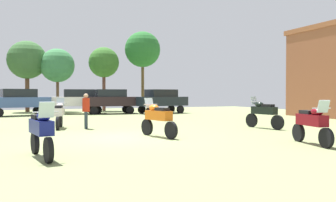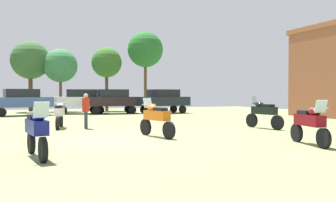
% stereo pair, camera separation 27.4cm
% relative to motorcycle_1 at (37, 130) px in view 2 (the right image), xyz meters
% --- Properties ---
extents(ground_plane, '(44.00, 52.00, 0.02)m').
position_rel_motorcycle_1_xyz_m(ground_plane, '(3.22, 3.15, -0.72)').
color(ground_plane, '#7A8555').
extents(motorcycle_1, '(0.68, 2.14, 1.45)m').
position_rel_motorcycle_1_xyz_m(motorcycle_1, '(0.00, 0.00, 0.00)').
color(motorcycle_1, black).
rests_on(motorcycle_1, ground).
extents(motorcycle_3, '(0.71, 2.22, 1.51)m').
position_rel_motorcycle_1_xyz_m(motorcycle_3, '(10.11, 4.02, 0.03)').
color(motorcycle_3, black).
rests_on(motorcycle_3, ground).
extents(motorcycle_4, '(0.78, 2.12, 1.48)m').
position_rel_motorcycle_1_xyz_m(motorcycle_4, '(4.32, 2.91, 0.01)').
color(motorcycle_4, black).
rests_on(motorcycle_4, ground).
extents(motorcycle_7, '(0.70, 2.05, 1.45)m').
position_rel_motorcycle_1_xyz_m(motorcycle_7, '(1.19, 7.79, -0.00)').
color(motorcycle_7, black).
rests_on(motorcycle_7, ground).
extents(motorcycle_8, '(0.73, 2.10, 1.45)m').
position_rel_motorcycle_1_xyz_m(motorcycle_8, '(8.13, -0.91, -0.00)').
color(motorcycle_8, black).
rests_on(motorcycle_8, ground).
extents(car_1, '(4.44, 2.17, 2.00)m').
position_rel_motorcycle_1_xyz_m(car_1, '(3.91, 19.83, 0.46)').
color(car_1, black).
rests_on(car_1, ground).
extents(car_3, '(4.56, 2.56, 2.00)m').
position_rel_motorcycle_1_xyz_m(car_3, '(-0.63, 18.87, 0.46)').
color(car_3, black).
rests_on(car_3, ground).
extents(car_4, '(4.36, 1.94, 2.00)m').
position_rel_motorcycle_1_xyz_m(car_4, '(6.31, 18.81, 0.46)').
color(car_4, black).
rests_on(car_4, ground).
extents(car_6, '(4.53, 2.46, 2.00)m').
position_rel_motorcycle_1_xyz_m(car_6, '(10.36, 17.74, 0.46)').
color(car_6, black).
rests_on(car_6, ground).
extents(person_2, '(0.42, 0.42, 1.65)m').
position_rel_motorcycle_1_xyz_m(person_2, '(2.34, 7.17, 0.25)').
color(person_2, '#29353E').
rests_on(person_2, ground).
extents(tree_1, '(3.55, 3.55, 7.85)m').
position_rel_motorcycle_1_xyz_m(tree_1, '(10.77, 23.76, 5.33)').
color(tree_1, brown).
rests_on(tree_1, ground).
extents(tree_4, '(3.46, 3.46, 6.45)m').
position_rel_motorcycle_1_xyz_m(tree_4, '(0.05, 24.83, 3.98)').
color(tree_4, brown).
rests_on(tree_4, ground).
extents(tree_6, '(3.09, 3.09, 5.79)m').
position_rel_motorcycle_1_xyz_m(tree_6, '(2.63, 24.08, 3.51)').
color(tree_6, brown).
rests_on(tree_6, ground).
extents(tree_7, '(2.90, 2.90, 6.11)m').
position_rel_motorcycle_1_xyz_m(tree_7, '(6.89, 23.91, 3.91)').
color(tree_7, brown).
rests_on(tree_7, ground).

